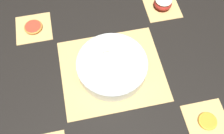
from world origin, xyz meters
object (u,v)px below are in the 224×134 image
fruit_salad_bowl (112,66)px  orange_slice_whole (208,121)px  apple_half (163,3)px  grapefruit_slice (33,27)px

fruit_salad_bowl → orange_slice_whole: 0.44m
orange_slice_whole → apple_half: bearing=90.0°
apple_half → grapefruit_slice: 0.64m
apple_half → orange_slice_whole: 0.60m
fruit_salad_bowl → apple_half: fruit_salad_bowl is taller
fruit_salad_bowl → orange_slice_whole: size_ratio=4.07×
orange_slice_whole → grapefruit_slice: grapefruit_slice is taller
grapefruit_slice → fruit_salad_bowl: bearing=-43.3°
fruit_salad_bowl → grapefruit_slice: bearing=136.7°
apple_half → orange_slice_whole: apple_half is taller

